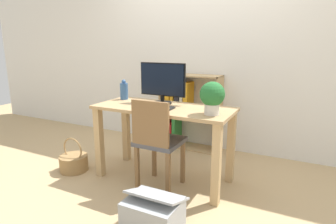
{
  "coord_description": "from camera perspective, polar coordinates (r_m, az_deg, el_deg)",
  "views": [
    {
      "loc": [
        1.24,
        -2.36,
        1.34
      ],
      "look_at": [
        0.0,
        0.1,
        0.68
      ],
      "focal_mm": 30.0,
      "sensor_mm": 36.0,
      "label": 1
    }
  ],
  "objects": [
    {
      "name": "keyboard",
      "position": [
        2.69,
        -2.91,
        1.1
      ],
      "size": [
        0.41,
        0.12,
        0.02
      ],
      "color": "black",
      "rests_on": "desk"
    },
    {
      "name": "potted_plant",
      "position": [
        2.42,
        8.98,
        3.2
      ],
      "size": [
        0.22,
        0.22,
        0.29
      ],
      "color": "silver",
      "rests_on": "desk"
    },
    {
      "name": "vase",
      "position": [
        3.12,
        -8.93,
        4.32
      ],
      "size": [
        0.09,
        0.09,
        0.22
      ],
      "color": "#33598C",
      "rests_on": "desk"
    },
    {
      "name": "chair",
      "position": [
        2.6,
        -2.2,
        -5.73
      ],
      "size": [
        0.4,
        0.4,
        0.88
      ],
      "rotation": [
        0.0,
        0.0,
        0.15
      ],
      "color": "#4C4C51",
      "rests_on": "ground_plane"
    },
    {
      "name": "monitor",
      "position": [
        2.84,
        -1.14,
        6.23
      ],
      "size": [
        0.5,
        0.19,
        0.41
      ],
      "color": "black",
      "rests_on": "desk"
    },
    {
      "name": "wall_back",
      "position": [
        3.71,
        7.38,
        12.69
      ],
      "size": [
        8.0,
        0.05,
        2.6
      ],
      "color": "silver",
      "rests_on": "ground_plane"
    },
    {
      "name": "storage_box",
      "position": [
        2.22,
        -3.0,
        -19.8
      ],
      "size": [
        0.41,
        0.38,
        0.3
      ],
      "color": "#999EA3",
      "rests_on": "ground_plane"
    },
    {
      "name": "desk",
      "position": [
        2.77,
        -0.93,
        -2.06
      ],
      "size": [
        1.36,
        0.59,
        0.76
      ],
      "color": "tan",
      "rests_on": "ground_plane"
    },
    {
      "name": "basket",
      "position": [
        3.28,
        -18.61,
        -9.63
      ],
      "size": [
        0.3,
        0.3,
        0.38
      ],
      "color": "#997547",
      "rests_on": "ground_plane"
    },
    {
      "name": "bookshelf",
      "position": [
        3.73,
        2.6,
        0.4
      ],
      "size": [
        0.79,
        0.28,
        0.98
      ],
      "color": "tan",
      "rests_on": "ground_plane"
    },
    {
      "name": "ground_plane",
      "position": [
        2.99,
        -0.89,
        -13.26
      ],
      "size": [
        10.0,
        10.0,
        0.0
      ],
      "primitive_type": "plane",
      "color": "tan"
    }
  ]
}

